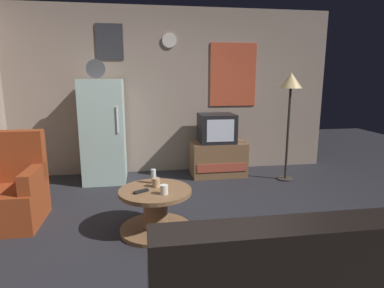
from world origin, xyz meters
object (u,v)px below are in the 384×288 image
object	(u,v)px
armchair	(8,192)
mug_ceramic_tan	(156,183)
wine_glass	(153,176)
standing_lamp	(291,89)
mug_ceramic_white	(164,190)
remote_control	(141,191)
tv_stand	(218,158)
coffee_table	(156,210)
fridge	(104,131)
crt_tv	(217,128)

from	to	relation	value
armchair	mug_ceramic_tan	bearing A→B (deg)	-13.49
wine_glass	mug_ceramic_tan	world-z (taller)	wine_glass
standing_lamp	mug_ceramic_white	size ratio (longest dim) A/B	17.67
mug_ceramic_tan	remote_control	xyz separation A→B (m)	(-0.15, -0.14, -0.03)
tv_stand	wine_glass	xyz separation A→B (m)	(-1.07, -1.58, 0.25)
wine_glass	coffee_table	bearing A→B (deg)	-88.27
mug_ceramic_white	mug_ceramic_tan	size ratio (longest dim) A/B	1.00
tv_stand	coffee_table	bearing A→B (deg)	-120.94
mug_ceramic_tan	fridge	bearing A→B (deg)	111.84
tv_stand	crt_tv	xyz separation A→B (m)	(-0.03, -0.00, 0.49)
crt_tv	mug_ceramic_white	distance (m)	2.16
fridge	mug_ceramic_white	xyz separation A→B (m)	(0.74, -1.90, -0.27)
tv_stand	coffee_table	world-z (taller)	tv_stand
fridge	crt_tv	world-z (taller)	fridge
fridge	mug_ceramic_white	world-z (taller)	fridge
crt_tv	armchair	bearing A→B (deg)	-152.60
standing_lamp	mug_ceramic_white	world-z (taller)	standing_lamp
crt_tv	coffee_table	bearing A→B (deg)	-120.27
coffee_table	wine_glass	size ratio (longest dim) A/B	4.80
coffee_table	mug_ceramic_tan	xyz separation A→B (m)	(0.01, 0.08, 0.26)
coffee_table	armchair	xyz separation A→B (m)	(-1.53, 0.45, 0.12)
tv_stand	standing_lamp	bearing A→B (deg)	-22.52
wine_glass	tv_stand	bearing A→B (deg)	55.82
tv_stand	remote_control	bearing A→B (deg)	-123.19
remote_control	armchair	distance (m)	1.48
tv_stand	mug_ceramic_tan	size ratio (longest dim) A/B	9.33
mug_ceramic_tan	mug_ceramic_white	bearing A→B (deg)	-73.82
wine_glass	remote_control	world-z (taller)	wine_glass
coffee_table	armchair	bearing A→B (deg)	163.65
coffee_table	mug_ceramic_tan	size ratio (longest dim) A/B	8.00
tv_stand	mug_ceramic_tan	xyz separation A→B (m)	(-1.05, -1.70, 0.22)
mug_ceramic_white	armchair	bearing A→B (deg)	159.83
crt_tv	mug_ceramic_white	size ratio (longest dim) A/B	6.00
standing_lamp	remote_control	distance (m)	2.75
crt_tv	armchair	world-z (taller)	crt_tv
standing_lamp	armchair	world-z (taller)	standing_lamp
tv_stand	mug_ceramic_white	distance (m)	2.17
wine_glass	mug_ceramic_white	world-z (taller)	wine_glass
wine_glass	armchair	world-z (taller)	armchair
standing_lamp	wine_glass	distance (m)	2.50
fridge	mug_ceramic_tan	xyz separation A→B (m)	(0.68, -1.68, -0.27)
wine_glass	mug_ceramic_tan	xyz separation A→B (m)	(0.02, -0.12, -0.03)
fridge	remote_control	world-z (taller)	fridge
mug_ceramic_white	armchair	xyz separation A→B (m)	(-1.61, 0.59, -0.15)
standing_lamp	coffee_table	size ratio (longest dim) A/B	2.21
wine_glass	mug_ceramic_tan	bearing A→B (deg)	-80.49
tv_stand	crt_tv	bearing A→B (deg)	-178.08
tv_stand	wine_glass	size ratio (longest dim) A/B	5.60
tv_stand	wine_glass	distance (m)	1.92
tv_stand	wine_glass	bearing A→B (deg)	-124.18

